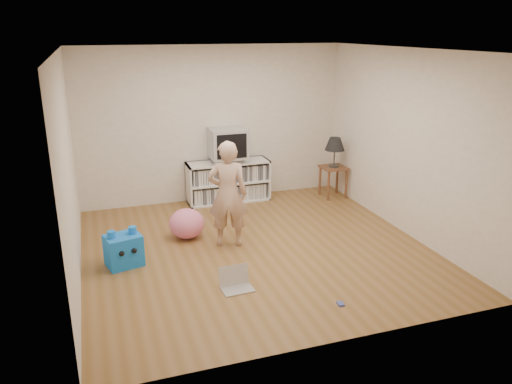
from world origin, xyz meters
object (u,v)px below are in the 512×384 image
Objects in this scene: media_unit at (228,181)px; plush_pink at (187,224)px; crt_tv at (228,143)px; laptop at (236,282)px; side_table at (333,174)px; plush_blue at (124,250)px; dvd_deck at (228,160)px; table_lamp at (335,145)px; person at (228,194)px.

plush_pink is at bearing -125.98° from media_unit.
laptop is at bearing -104.09° from crt_tv.
media_unit is 1.85m from side_table.
plush_blue is (-3.71, -1.59, -0.21)m from side_table.
table_lamp is (1.81, -0.37, 0.21)m from dvd_deck.
media_unit reaches higher than plush_blue.
side_table reaches higher than plush_pink.
crt_tv reaches higher than plush_pink.
dvd_deck is at bearing 53.70° from plush_pink.
plush_blue is at bearing 23.45° from person.
side_table is 2.97m from plush_pink.
dvd_deck reaches higher than laptop.
media_unit is at bearing 90.00° from dvd_deck.
side_table is (1.81, -0.39, 0.07)m from media_unit.
dvd_deck is 0.90× the size of plush_pink.
side_table is 3.65m from laptop.
media_unit is 1.89m from person.
media_unit is 1.69m from plush_pink.
crt_tv reaches higher than side_table.
plush_blue is (-1.16, 1.00, 0.14)m from laptop.
dvd_deck is at bearing 168.42° from table_lamp.
laptop is (-2.55, -2.59, -0.87)m from table_lamp.
plush_pink is (-0.99, -1.34, -0.81)m from crt_tv.
laptop is at bearing -134.54° from side_table.
plush_pink is (-2.79, -0.98, -0.73)m from table_lamp.
media_unit is 1.94m from table_lamp.
plush_blue reaches higher than laptop.
crt_tv is 1.85m from plush_pink.
person is at bearing 74.86° from laptop.
side_table is at bearing -12.06° from media_unit.
crt_tv is 3.19m from laptop.
person is (-2.30, -1.40, -0.21)m from table_lamp.
crt_tv is 1.86m from person.
plush_pink is at bearing -24.73° from person.
dvd_deck reaches higher than plush_blue.
person is at bearing -105.61° from crt_tv.
table_lamp reaches higher than laptop.
media_unit is at bearing 90.00° from crt_tv.
media_unit reaches higher than plush_pink.
side_table reaches higher than plush_blue.
table_lamp reaches higher than plush_pink.
media_unit is 3.11× the size of dvd_deck.
person is at bearing -105.45° from media_unit.
dvd_deck is 2.79m from plush_blue.
dvd_deck is 1.22× the size of laptop.
side_table is at bearing 19.27° from plush_pink.
dvd_deck is at bearing -89.85° from person.
table_lamp is 1.04× the size of plush_blue.
media_unit is 2.75m from plush_blue.
dvd_deck is 1.85m from table_lamp.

